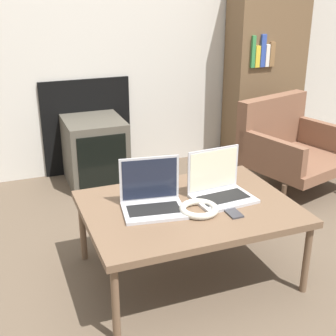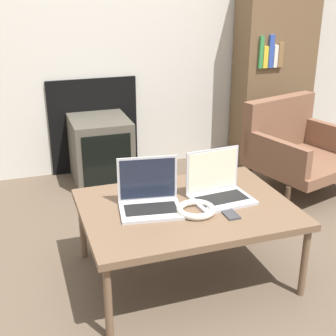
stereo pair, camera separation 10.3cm
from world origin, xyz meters
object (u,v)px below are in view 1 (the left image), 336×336
Objects in this scene: headphones at (199,209)px; armchair at (288,144)px; laptop_left at (152,198)px; phone at (232,212)px; laptop_right at (219,187)px; tv at (95,152)px.

armchair is (1.18, 0.93, -0.10)m from headphones.
laptop_left is 2.66× the size of phone.
headphones is (-0.17, -0.12, -0.04)m from laptop_right.
armchair is at bearing 38.94° from laptop_left.
armchair reaches higher than tv.
laptop_left is 0.41× the size of armchair.
headphones is (0.20, -0.12, -0.04)m from laptop_left.
tv is at bearing 100.07° from laptop_right.
armchair reaches higher than laptop_left.
laptop_right is 0.63× the size of tv.
tv is (-0.20, 1.50, -0.17)m from headphones.
armchair reaches higher than phone.
tv is (-0.35, 1.57, -0.16)m from phone.
laptop_left is 1.39m from tv.
laptop_left is at bearing 148.78° from headphones.
phone is 0.25× the size of tv.
tv is (0.01, 1.38, -0.22)m from laptop_left.
phone is (0.15, -0.07, -0.01)m from headphones.
armchair is at bearing 33.95° from laptop_right.
headphones is at bearing -149.67° from laptop_right.
laptop_right is 1.44m from tv.
laptop_left is 1.04× the size of laptop_right.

